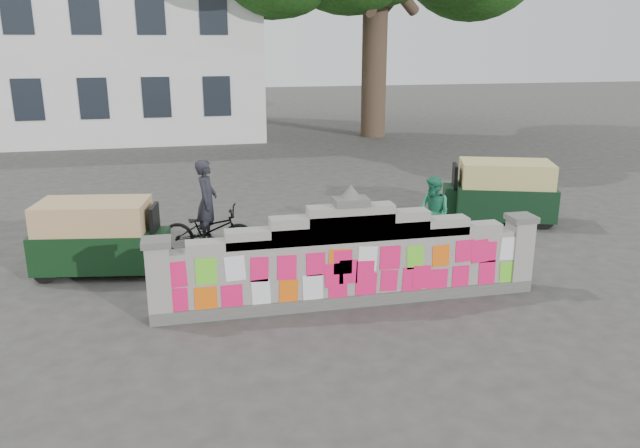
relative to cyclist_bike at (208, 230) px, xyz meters
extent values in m
plane|color=#383533|center=(2.13, -3.08, -0.50)|extent=(100.00, 100.00, 0.00)
cube|color=#4C4C49|center=(2.13, -3.08, -0.40)|extent=(6.40, 0.42, 0.20)
cube|color=gray|center=(2.13, -3.08, 0.10)|extent=(6.40, 0.32, 1.00)
cube|color=gray|center=(2.13, -3.08, 0.67)|extent=(5.20, 0.32, 0.14)
cube|color=gray|center=(2.13, -3.08, 0.74)|extent=(4.00, 0.32, 0.28)
cube|color=gray|center=(2.13, -3.08, 0.82)|extent=(2.60, 0.32, 0.44)
cube|color=gray|center=(2.13, -3.08, 0.89)|extent=(1.40, 0.32, 0.58)
cube|color=#4C4C49|center=(2.13, -3.08, 1.24)|extent=(0.55, 0.36, 0.12)
cone|color=#4C4C49|center=(2.13, -3.08, 1.40)|extent=(0.36, 0.36, 0.22)
cube|color=gray|center=(-0.89, -3.08, 0.12)|extent=(0.36, 0.40, 1.24)
cube|color=#4C4C49|center=(-0.89, -3.08, 0.78)|extent=(0.44, 0.44, 0.10)
cube|color=gray|center=(5.15, -3.08, 0.12)|extent=(0.36, 0.40, 1.24)
cube|color=#4C4C49|center=(5.15, -3.08, 0.78)|extent=(0.44, 0.44, 0.10)
cube|color=silver|center=(-4.87, 18.92, 3.50)|extent=(16.00, 10.00, 8.00)
cylinder|color=#38281E|center=(8.13, 14.92, 2.50)|extent=(1.10, 1.10, 6.00)
imported|color=black|center=(0.00, 0.00, 0.00)|extent=(2.00, 1.12, 0.99)
imported|color=black|center=(0.00, 0.00, 0.35)|extent=(0.55, 0.70, 1.69)
imported|color=#23825A|center=(4.60, -0.63, 0.25)|extent=(0.81, 0.90, 1.50)
cube|color=black|center=(-2.09, -0.66, -0.01)|extent=(2.28, 1.48, 0.71)
cube|color=tan|center=(-2.09, -0.66, 0.61)|extent=(2.10, 1.40, 0.53)
cube|color=black|center=(-1.00, -0.84, -0.01)|extent=(0.54, 0.68, 0.62)
cube|color=black|center=(-1.00, -0.84, 0.52)|extent=(0.17, 0.62, 0.53)
cylinder|color=black|center=(-0.91, -0.85, -0.28)|extent=(0.45, 0.18, 0.44)
cylinder|color=black|center=(-2.95, -1.01, -0.28)|extent=(0.45, 0.18, 0.44)
cylinder|color=black|center=(-2.80, -0.05, -0.28)|extent=(0.45, 0.18, 0.44)
cube|color=black|center=(6.99, 0.80, 0.02)|extent=(2.54, 1.91, 0.75)
cube|color=tan|center=(6.99, 0.80, 0.68)|extent=(2.35, 1.80, 0.57)
cube|color=black|center=(5.87, 1.19, 0.02)|extent=(0.66, 0.78, 0.66)
cube|color=black|center=(5.87, 1.19, 0.59)|extent=(0.29, 0.65, 0.57)
cylinder|color=black|center=(5.78, 1.22, -0.26)|extent=(0.48, 0.26, 0.47)
cylinder|color=black|center=(7.96, 1.00, -0.26)|extent=(0.48, 0.26, 0.47)
cylinder|color=black|center=(7.61, 0.02, -0.26)|extent=(0.48, 0.26, 0.47)
camera|label=1|loc=(-0.44, -12.28, 3.68)|focal=35.00mm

